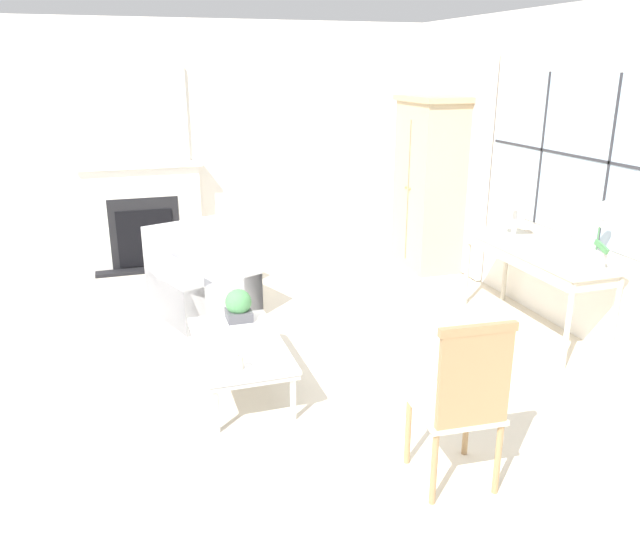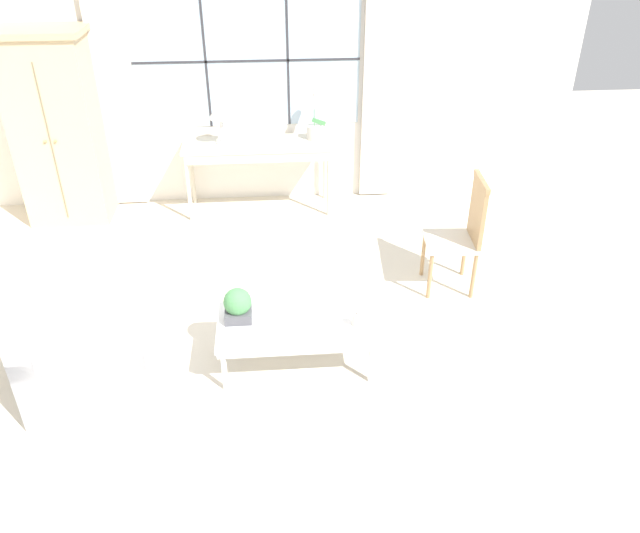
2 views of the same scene
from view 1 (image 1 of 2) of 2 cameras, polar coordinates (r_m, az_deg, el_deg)
name	(u,v)px [view 1 (image 1 of 2)]	position (r m, az deg, el deg)	size (l,w,h in m)	color
ground_plane	(236,368)	(5.07, -7.71, -9.21)	(14.00, 14.00, 0.00)	beige
wall_back_windowed	(574,175)	(5.89, 22.21, 7.76)	(7.20, 0.14, 2.80)	silver
wall_left	(234,144)	(7.66, -7.82, 11.01)	(0.06, 7.20, 2.80)	silver
fireplace	(143,206)	(7.53, -15.91, 5.35)	(0.34, 1.39, 2.29)	black
armoire	(430,184)	(7.39, 10.04, 7.47)	(0.90, 0.61, 1.98)	tan
console_table	(536,257)	(5.78, 19.18, 0.82)	(1.58, 0.52, 0.78)	beige
table_lamp	(517,202)	(5.96, 17.53, 5.65)	(0.25, 0.25, 0.44)	silver
potted_orchid	(598,243)	(5.30, 24.05, 1.95)	(0.21, 0.17, 0.55)	#BCB7AD
armchair_upholstered	(202,285)	(6.12, -10.75, -1.65)	(1.06, 1.05, 0.85)	#B2B2B7
side_chair_wooden	(464,397)	(3.54, 13.01, -11.55)	(0.47, 0.47, 1.05)	beige
coffee_table	(239,347)	(4.62, -7.38, -7.34)	(1.15, 0.62, 0.38)	silver
potted_plant_small	(239,305)	(4.94, -7.46, -3.55)	(0.21, 0.21, 0.25)	#4C4C51
pillar_candle	(239,364)	(4.18, -7.46, -8.83)	(0.10, 0.10, 0.12)	silver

